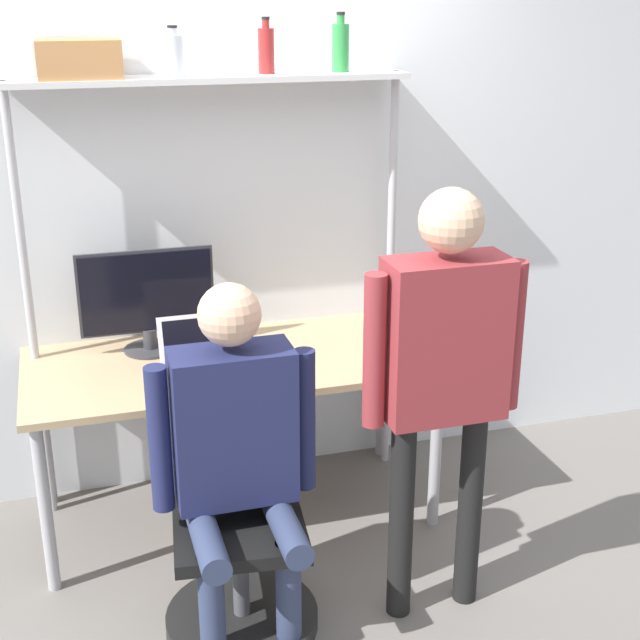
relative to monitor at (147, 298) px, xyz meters
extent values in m
plane|color=slate|center=(0.32, -0.61, -0.99)|extent=(12.00, 12.00, 0.00)
cube|color=silver|center=(0.32, 0.22, 0.36)|extent=(8.00, 0.06, 2.70)
cube|color=tan|center=(0.32, -0.20, -0.25)|extent=(1.73, 0.78, 0.03)
cylinder|color=#A5A5AA|center=(-0.48, -0.53, -0.63)|extent=(0.05, 0.05, 0.72)
cylinder|color=#A5A5AA|center=(1.12, -0.53, -0.63)|extent=(0.05, 0.05, 0.72)
cylinder|color=#A5A5AA|center=(-0.48, 0.13, -0.63)|extent=(0.05, 0.05, 0.72)
cylinder|color=#A5A5AA|center=(1.12, 0.13, -0.63)|extent=(0.05, 0.05, 0.72)
cube|color=silver|center=(0.32, 0.06, 0.89)|extent=(1.64, 0.25, 0.02)
cylinder|color=#B2B2B7|center=(-0.48, 0.06, -0.04)|extent=(0.04, 0.04, 1.89)
cylinder|color=#B2B2B7|center=(1.12, 0.06, -0.04)|extent=(0.04, 0.04, 1.89)
cylinder|color=#333338|center=(0.00, 0.00, -0.23)|extent=(0.23, 0.23, 0.01)
cylinder|color=#333338|center=(0.00, 0.00, -0.18)|extent=(0.06, 0.06, 0.08)
cube|color=#333338|center=(0.00, 0.00, 0.03)|extent=(0.57, 0.01, 0.36)
cube|color=black|center=(0.00, 0.00, 0.03)|extent=(0.55, 0.02, 0.34)
cube|color=silver|center=(0.17, -0.36, -0.23)|extent=(0.33, 0.23, 0.01)
cube|color=black|center=(0.17, -0.37, -0.23)|extent=(0.28, 0.13, 0.00)
cube|color=silver|center=(0.17, -0.28, -0.12)|extent=(0.33, 0.08, 0.22)
cube|color=black|center=(0.17, -0.28, -0.12)|extent=(0.29, 0.07, 0.20)
cube|color=black|center=(0.43, -0.39, -0.23)|extent=(0.07, 0.15, 0.01)
cube|color=black|center=(0.43, -0.39, -0.23)|extent=(0.06, 0.13, 0.00)
cylinder|color=black|center=(0.18, -0.96, -0.96)|extent=(0.56, 0.56, 0.06)
cylinder|color=#4C4C51|center=(0.18, -0.96, -0.76)|extent=(0.06, 0.06, 0.33)
cube|color=black|center=(0.18, -0.96, -0.57)|extent=(0.51, 0.51, 0.05)
cube|color=black|center=(0.20, -0.75, -0.32)|extent=(0.42, 0.09, 0.45)
cylinder|color=#2D3856|center=(0.04, -1.13, -0.76)|extent=(0.09, 0.09, 0.44)
cylinder|color=#2D3856|center=(0.31, -1.13, -0.76)|extent=(0.09, 0.09, 0.44)
cylinder|color=#2D3856|center=(0.04, -1.10, -0.50)|extent=(0.10, 0.38, 0.10)
cylinder|color=#2D3856|center=(0.31, -1.10, -0.50)|extent=(0.10, 0.38, 0.10)
cube|color=#1E234C|center=(0.18, -0.93, -0.17)|extent=(0.41, 0.20, 0.55)
cylinder|color=#1E234C|center=(-0.07, -0.93, -0.19)|extent=(0.08, 0.08, 0.53)
cylinder|color=#1E234C|center=(0.43, -0.93, -0.19)|extent=(0.08, 0.08, 0.53)
sphere|color=#D8AD8C|center=(0.18, -0.93, 0.23)|extent=(0.21, 0.21, 0.21)
cylinder|color=black|center=(0.76, -1.05, -0.58)|extent=(0.09, 0.09, 0.81)
cylinder|color=black|center=(1.03, -1.05, -0.58)|extent=(0.09, 0.09, 0.81)
cube|color=maroon|center=(0.90, -1.05, 0.10)|extent=(0.42, 0.20, 0.57)
cylinder|color=maroon|center=(0.64, -1.05, 0.09)|extent=(0.08, 0.08, 0.54)
cylinder|color=maroon|center=(1.15, -1.05, 0.09)|extent=(0.08, 0.08, 0.54)
sphere|color=#D8AD8C|center=(0.90, -1.05, 0.52)|extent=(0.22, 0.22, 0.22)
cylinder|color=silver|center=(0.18, 0.06, 0.98)|extent=(0.08, 0.08, 0.15)
cylinder|color=silver|center=(0.18, 0.06, 1.07)|extent=(0.04, 0.04, 0.03)
cylinder|color=black|center=(0.18, 0.06, 1.09)|extent=(0.04, 0.04, 0.01)
cylinder|color=#2D8C3F|center=(0.87, 0.06, 1.00)|extent=(0.07, 0.07, 0.19)
cylinder|color=#2D8C3F|center=(0.87, 0.06, 1.11)|extent=(0.03, 0.03, 0.04)
cylinder|color=black|center=(0.87, 0.06, 1.13)|extent=(0.04, 0.04, 0.01)
cylinder|color=maroon|center=(0.55, 0.06, 0.99)|extent=(0.07, 0.07, 0.18)
cylinder|color=maroon|center=(0.55, 0.06, 1.09)|extent=(0.03, 0.03, 0.03)
cylinder|color=black|center=(0.55, 0.06, 1.12)|extent=(0.03, 0.03, 0.01)
cube|color=#B27A47|center=(-0.19, 0.06, 0.97)|extent=(0.32, 0.22, 0.15)
camera|label=1|loc=(-0.32, -3.63, 1.22)|focal=50.00mm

